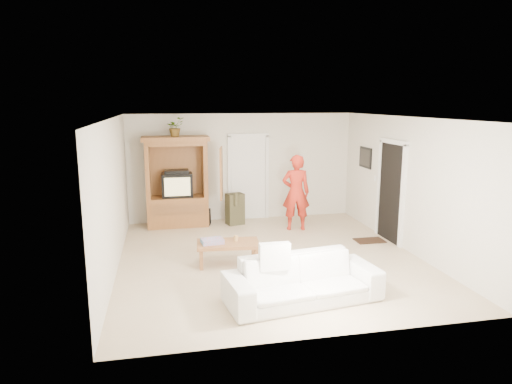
% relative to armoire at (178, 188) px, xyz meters
% --- Properties ---
extents(floor, '(6.00, 6.00, 0.00)m').
position_rel_armoire_xyz_m(floor, '(1.58, -2.66, -0.91)').
color(floor, tan).
rests_on(floor, ground).
extents(ceiling, '(6.00, 6.00, 0.00)m').
position_rel_armoire_xyz_m(ceiling, '(1.58, -2.66, 1.69)').
color(ceiling, white).
rests_on(ceiling, floor).
extents(wall_back, '(5.50, 0.00, 5.50)m').
position_rel_armoire_xyz_m(wall_back, '(1.58, 0.34, 0.39)').
color(wall_back, silver).
rests_on(wall_back, floor).
extents(wall_front, '(5.50, 0.00, 5.50)m').
position_rel_armoire_xyz_m(wall_front, '(1.58, -5.66, 0.39)').
color(wall_front, silver).
rests_on(wall_front, floor).
extents(wall_left, '(0.00, 6.00, 6.00)m').
position_rel_armoire_xyz_m(wall_left, '(-1.17, -2.66, 0.39)').
color(wall_left, silver).
rests_on(wall_left, floor).
extents(wall_right, '(0.00, 6.00, 6.00)m').
position_rel_armoire_xyz_m(wall_right, '(4.33, -2.66, 0.39)').
color(wall_right, silver).
rests_on(wall_right, floor).
extents(armoire, '(1.82, 1.14, 2.10)m').
position_rel_armoire_xyz_m(armoire, '(0.00, 0.00, 0.00)').
color(armoire, '#93582D').
rests_on(armoire, floor).
extents(door_back, '(0.85, 0.05, 2.04)m').
position_rel_armoire_xyz_m(door_back, '(1.73, 0.31, 0.11)').
color(door_back, white).
rests_on(door_back, floor).
extents(doorway_right, '(0.05, 0.90, 2.04)m').
position_rel_armoire_xyz_m(doorway_right, '(4.30, -2.06, 0.11)').
color(doorway_right, black).
rests_on(doorway_right, floor).
extents(framed_picture, '(0.03, 0.60, 0.48)m').
position_rel_armoire_xyz_m(framed_picture, '(4.31, -0.76, 0.69)').
color(framed_picture, black).
rests_on(framed_picture, wall_right).
extents(doormat, '(0.60, 0.40, 0.02)m').
position_rel_armoire_xyz_m(doormat, '(3.88, -2.06, -0.90)').
color(doormat, '#382316').
rests_on(doormat, floor).
extents(plant, '(0.52, 0.51, 0.43)m').
position_rel_armoire_xyz_m(plant, '(-0.02, -0.03, 1.41)').
color(plant, '#4C7238').
rests_on(plant, armoire).
extents(man, '(0.69, 0.51, 1.72)m').
position_rel_armoire_xyz_m(man, '(2.60, -0.88, -0.05)').
color(man, red).
rests_on(man, floor).
extents(sofa, '(2.36, 1.20, 0.66)m').
position_rel_armoire_xyz_m(sofa, '(1.62, -4.59, -0.58)').
color(sofa, silver).
rests_on(sofa, floor).
extents(coffee_table, '(1.15, 0.69, 0.41)m').
position_rel_armoire_xyz_m(coffee_table, '(0.76, -2.84, -0.55)').
color(coffee_table, brown).
rests_on(coffee_table, floor).
extents(towel, '(0.41, 0.33, 0.08)m').
position_rel_armoire_xyz_m(towel, '(0.48, -2.84, -0.46)').
color(towel, '#D5474C').
rests_on(towel, coffee_table).
extents(candle, '(0.08, 0.08, 0.10)m').
position_rel_armoire_xyz_m(candle, '(0.91, -2.79, -0.45)').
color(candle, tan).
rests_on(candle, coffee_table).
extents(backpack_black, '(0.35, 0.26, 0.38)m').
position_rel_armoire_xyz_m(backpack_black, '(0.57, -0.11, -0.72)').
color(backpack_black, black).
rests_on(backpack_black, floor).
extents(backpack_olive, '(0.46, 0.39, 0.74)m').
position_rel_armoire_xyz_m(backpack_olive, '(1.31, -0.16, -0.54)').
color(backpack_olive, '#47442B').
rests_on(backpack_olive, floor).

